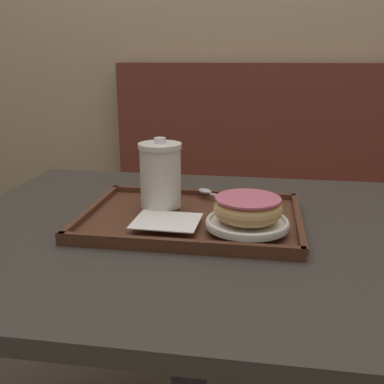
{
  "coord_description": "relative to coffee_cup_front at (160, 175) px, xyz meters",
  "views": [
    {
      "loc": [
        0.14,
        -0.82,
        1.02
      ],
      "look_at": [
        0.0,
        0.02,
        0.76
      ],
      "focal_mm": 42.0,
      "sensor_mm": 36.0,
      "label": 1
    }
  ],
  "objects": [
    {
      "name": "wall_behind",
      "position": [
        0.07,
        1.05,
        0.41
      ],
      "size": [
        8.0,
        0.05,
        2.4
      ],
      "color": "tan",
      "rests_on": "ground_plane"
    },
    {
      "name": "booth_bench",
      "position": [
        0.34,
        0.82,
        -0.48
      ],
      "size": [
        1.47,
        0.44,
        1.0
      ],
      "color": "brown",
      "rests_on": "ground_plane"
    },
    {
      "name": "cafe_table",
      "position": [
        0.07,
        -0.05,
        -0.25
      ],
      "size": [
        0.97,
        0.8,
        0.7
      ],
      "color": "#38332D",
      "rests_on": "ground_plane"
    },
    {
      "name": "serving_tray",
      "position": [
        0.07,
        -0.02,
        -0.08
      ],
      "size": [
        0.43,
        0.31,
        0.02
      ],
      "color": "#512D1E",
      "rests_on": "cafe_table"
    },
    {
      "name": "napkin_paper",
      "position": [
        0.03,
        -0.09,
        -0.07
      ],
      "size": [
        0.13,
        0.11,
        0.0
      ],
      "rotation": [
        0.0,
        0.0,
        -0.03
      ],
      "color": "white",
      "rests_on": "serving_tray"
    },
    {
      "name": "coffee_cup_front",
      "position": [
        0.0,
        0.0,
        0.0
      ],
      "size": [
        0.09,
        0.09,
        0.14
      ],
      "color": "white",
      "rests_on": "serving_tray"
    },
    {
      "name": "plate_with_chocolate_donut",
      "position": [
        0.18,
        -0.09,
        -0.06
      ],
      "size": [
        0.15,
        0.15,
        0.01
      ],
      "color": "white",
      "rests_on": "serving_tray"
    },
    {
      "name": "donut_chocolate_glazed",
      "position": [
        0.18,
        -0.09,
        -0.03
      ],
      "size": [
        0.12,
        0.12,
        0.04
      ],
      "color": "#DBB270",
      "rests_on": "plate_with_chocolate_donut"
    },
    {
      "name": "spoon",
      "position": [
        0.1,
        0.09,
        -0.06
      ],
      "size": [
        0.13,
        0.09,
        0.01
      ],
      "rotation": [
        0.0,
        0.0,
        2.56
      ],
      "color": "silver",
      "rests_on": "serving_tray"
    }
  ]
}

